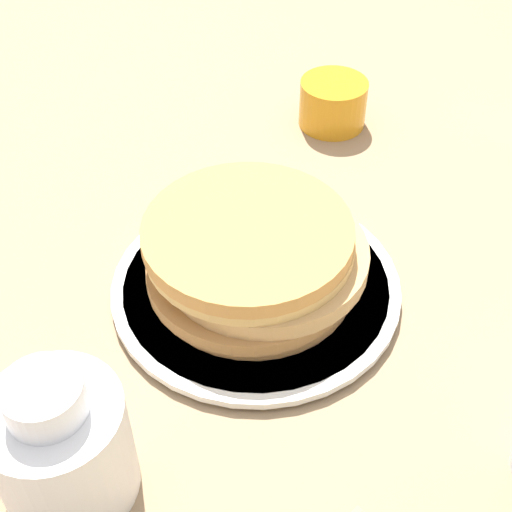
{
  "coord_description": "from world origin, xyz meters",
  "views": [
    {
      "loc": [
        -0.37,
        -0.22,
        0.49
      ],
      "look_at": [
        0.02,
        0.02,
        0.05
      ],
      "focal_mm": 50.0,
      "sensor_mm": 36.0,
      "label": 1
    }
  ],
  "objects_px": {
    "cream_jug": "(61,445)",
    "plate": "(256,287)",
    "pancake_stack": "(254,256)",
    "juice_glass": "(333,103)"
  },
  "relations": [
    {
      "from": "plate",
      "to": "cream_jug",
      "type": "bearing_deg",
      "value": 176.22
    },
    {
      "from": "juice_glass",
      "to": "plate",
      "type": "bearing_deg",
      "value": -167.14
    },
    {
      "from": "plate",
      "to": "juice_glass",
      "type": "relative_size",
      "value": 3.34
    },
    {
      "from": "pancake_stack",
      "to": "cream_jug",
      "type": "xyz_separation_m",
      "value": [
        -0.24,
        0.01,
        0.01
      ]
    },
    {
      "from": "plate",
      "to": "cream_jug",
      "type": "xyz_separation_m",
      "value": [
        -0.24,
        0.02,
        0.05
      ]
    },
    {
      "from": "juice_glass",
      "to": "pancake_stack",
      "type": "bearing_deg",
      "value": -167.52
    },
    {
      "from": "plate",
      "to": "juice_glass",
      "type": "distance_m",
      "value": 0.3
    },
    {
      "from": "pancake_stack",
      "to": "juice_glass",
      "type": "bearing_deg",
      "value": 12.48
    },
    {
      "from": "cream_jug",
      "to": "plate",
      "type": "bearing_deg",
      "value": -3.78
    },
    {
      "from": "cream_jug",
      "to": "juice_glass",
      "type": "bearing_deg",
      "value": 5.48
    }
  ]
}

